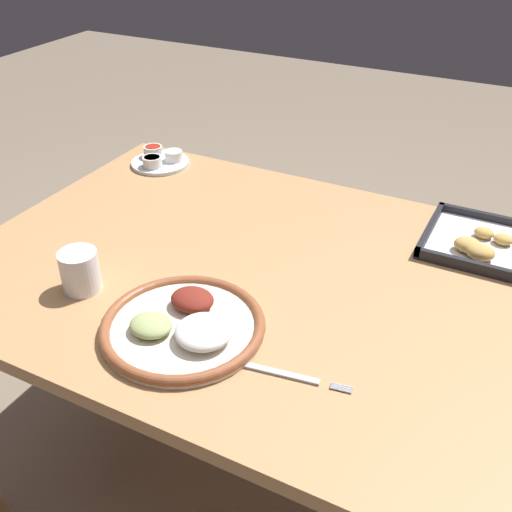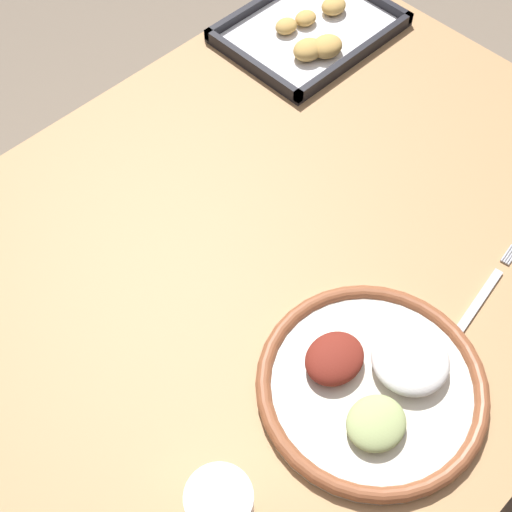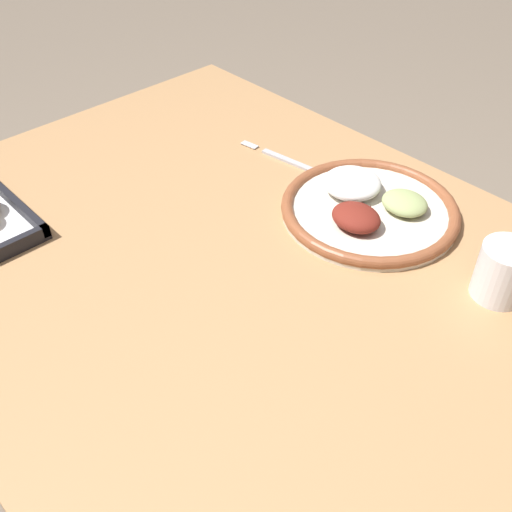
# 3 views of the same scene
# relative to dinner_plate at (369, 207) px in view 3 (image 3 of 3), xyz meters

# --- Properties ---
(ground_plane) EXTENTS (8.00, 8.00, 0.00)m
(ground_plane) POSITION_rel_dinner_plate_xyz_m (0.03, 0.23, -0.73)
(ground_plane) COLOR #7A6B59
(dining_table) EXTENTS (1.23, 0.88, 0.72)m
(dining_table) POSITION_rel_dinner_plate_xyz_m (0.03, 0.23, -0.11)
(dining_table) COLOR #AD7F51
(dining_table) RESTS_ON ground_plane
(dinner_plate) EXTENTS (0.29, 0.29, 0.05)m
(dinner_plate) POSITION_rel_dinner_plate_xyz_m (0.00, 0.00, 0.00)
(dinner_plate) COLOR beige
(dinner_plate) RESTS_ON dining_table
(fork) EXTENTS (0.21, 0.04, 0.00)m
(fork) POSITION_rel_dinner_plate_xyz_m (0.20, -0.02, -0.01)
(fork) COLOR #B2B2B7
(fork) RESTS_ON dining_table
(drinking_cup) EXTENTS (0.07, 0.07, 0.08)m
(drinking_cup) POSITION_rel_dinner_plate_xyz_m (-0.25, 0.02, 0.03)
(drinking_cup) COLOR white
(drinking_cup) RESTS_ON dining_table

